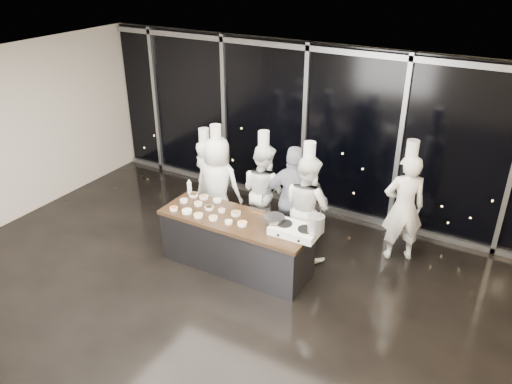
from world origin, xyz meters
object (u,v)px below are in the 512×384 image
(frying_pan, at_px, (274,218))
(chef_far_left, at_px, (206,179))
(chef_center, at_px, (263,190))
(guest, at_px, (294,201))
(stock_pot, at_px, (316,224))
(chef_side, at_px, (404,207))
(demo_counter, at_px, (236,242))
(stove, at_px, (295,230))
(chef_right, at_px, (307,206))
(chef_left, at_px, (218,185))

(frying_pan, bearing_deg, chef_far_left, 150.79)
(chef_center, distance_m, guest, 0.73)
(stock_pot, height_order, chef_side, chef_side)
(demo_counter, distance_m, stove, 1.12)
(stove, bearing_deg, chef_center, 135.37)
(stove, relative_size, chef_right, 0.35)
(demo_counter, xyz_separation_m, stove, (1.00, 0.03, 0.51))
(demo_counter, relative_size, guest, 1.30)
(stock_pot, bearing_deg, demo_counter, -178.29)
(stove, distance_m, chef_left, 2.07)
(frying_pan, relative_size, chef_left, 0.28)
(frying_pan, height_order, stock_pot, stock_pot)
(chef_far_left, bearing_deg, chef_left, 172.28)
(stock_pot, bearing_deg, frying_pan, -179.56)
(guest, distance_m, chef_side, 1.76)
(guest, bearing_deg, chef_left, -17.34)
(chef_side, bearing_deg, stock_pot, 29.82)
(guest, bearing_deg, stock_pot, 111.41)
(demo_counter, relative_size, chef_center, 1.25)
(demo_counter, bearing_deg, stock_pot, 1.71)
(guest, xyz_separation_m, chef_right, (0.23, -0.00, -0.04))
(chef_center, bearing_deg, stock_pot, 159.68)
(frying_pan, relative_size, stock_pot, 2.30)
(demo_counter, distance_m, chef_left, 1.32)
(frying_pan, bearing_deg, stock_pot, -0.37)
(stove, height_order, chef_far_left, chef_far_left)
(chef_far_left, relative_size, chef_left, 0.89)
(chef_far_left, relative_size, guest, 0.95)
(chef_left, bearing_deg, stock_pot, 154.20)
(frying_pan, xyz_separation_m, guest, (-0.07, 0.87, -0.12))
(frying_pan, xyz_separation_m, chef_side, (1.55, 1.54, -0.12))
(demo_counter, relative_size, chef_left, 1.22)
(chef_right, bearing_deg, stove, 127.39)
(chef_left, relative_size, chef_center, 1.03)
(stove, bearing_deg, chef_side, 51.40)
(chef_left, bearing_deg, chef_right, 175.93)
(chef_far_left, bearing_deg, chef_center, -156.96)
(demo_counter, bearing_deg, chef_right, 48.29)
(demo_counter, height_order, guest, guest)
(frying_pan, bearing_deg, demo_counter, -177.77)
(chef_left, height_order, chef_center, chef_left)
(chef_far_left, bearing_deg, frying_pan, 174.74)
(chef_right, distance_m, chef_side, 1.55)
(chef_far_left, height_order, guest, guest)
(stock_pot, relative_size, guest, 0.13)
(guest, xyz_separation_m, chef_side, (1.62, 0.68, -0.00))
(chef_far_left, relative_size, chef_center, 0.91)
(stove, distance_m, chef_side, 1.96)
(stove, bearing_deg, chef_left, 155.96)
(stove, bearing_deg, chef_far_left, 154.46)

